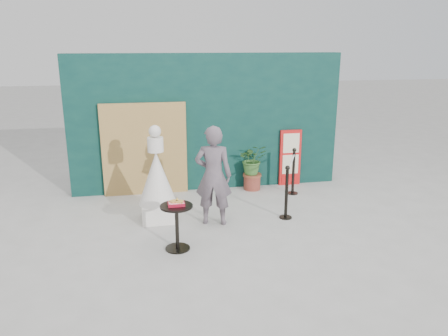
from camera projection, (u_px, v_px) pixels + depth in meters
ground at (238, 247)px, 7.13m from camera, size 60.00×60.00×0.00m
back_wall at (207, 123)px, 9.68m from camera, size 6.00×0.30×3.00m
bamboo_fence at (145, 149)px, 9.37m from camera, size 1.80×0.08×2.00m
woman at (213, 176)px, 7.82m from camera, size 0.76×0.59×1.83m
menu_board at (290, 158)px, 10.08m from camera, size 0.50×0.07×1.30m
statue at (157, 183)px, 8.01m from camera, size 0.70×0.70×1.80m
cafe_table at (177, 220)px, 6.91m from camera, size 0.52×0.52×0.75m
food_basket at (176, 203)px, 6.84m from camera, size 0.26×0.19×0.11m
planter at (252, 163)px, 9.76m from camera, size 0.62×0.53×1.05m
stanchion_barrier at (290, 182)px, 8.83m from camera, size 0.84×1.54×1.03m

